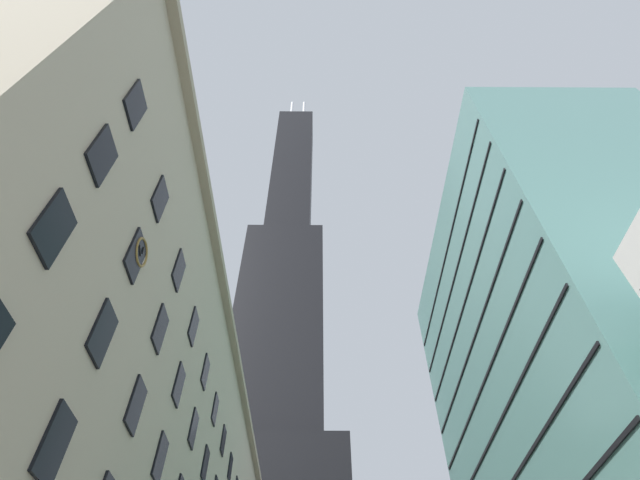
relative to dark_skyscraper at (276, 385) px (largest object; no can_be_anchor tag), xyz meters
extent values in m
cube|color=tan|center=(1.44, -56.19, -32.28)|extent=(0.70, 64.78, 0.60)
cube|color=black|center=(1.24, -79.57, -52.55)|extent=(0.14, 1.40, 2.20)
cube|color=black|center=(1.24, -84.57, -48.35)|extent=(0.14, 1.40, 2.20)
cube|color=black|center=(1.24, -79.57, -48.35)|extent=(0.14, 1.40, 2.20)
cube|color=black|center=(1.24, -74.57, -48.35)|extent=(0.14, 1.40, 2.20)
cube|color=black|center=(1.24, -69.57, -48.35)|extent=(0.14, 1.40, 2.20)
cube|color=black|center=(1.24, -84.57, -44.15)|extent=(0.14, 1.40, 2.20)
cube|color=black|center=(1.24, -79.57, -44.15)|extent=(0.14, 1.40, 2.20)
cube|color=black|center=(1.24, -74.57, -44.15)|extent=(0.14, 1.40, 2.20)
cube|color=black|center=(1.24, -69.57, -44.15)|extent=(0.14, 1.40, 2.20)
cube|color=black|center=(1.24, -64.57, -44.15)|extent=(0.14, 1.40, 2.20)
cube|color=black|center=(1.24, -59.57, -44.15)|extent=(0.14, 1.40, 2.20)
cube|color=black|center=(1.24, -84.57, -39.95)|extent=(0.14, 1.40, 2.20)
cube|color=black|center=(1.24, -79.57, -39.95)|extent=(0.14, 1.40, 2.20)
cube|color=black|center=(1.24, -74.57, -39.95)|extent=(0.14, 1.40, 2.20)
cube|color=black|center=(1.24, -69.57, -39.95)|extent=(0.14, 1.40, 2.20)
cube|color=black|center=(1.24, -64.57, -39.95)|extent=(0.14, 1.40, 2.20)
cube|color=black|center=(1.24, -59.57, -39.95)|extent=(0.14, 1.40, 2.20)
cube|color=black|center=(1.24, -54.57, -39.95)|extent=(0.14, 1.40, 2.20)
cube|color=black|center=(1.24, -49.57, -39.95)|extent=(0.14, 1.40, 2.20)
torus|color=olive|center=(1.31, -79.33, -43.68)|extent=(0.12, 1.37, 1.37)
cylinder|color=silver|center=(1.27, -79.33, -43.68)|extent=(0.05, 1.19, 1.19)
cube|color=black|center=(1.34, -79.31, -43.53)|extent=(0.03, 0.13, 0.36)
cube|color=black|center=(1.34, -79.55, -43.80)|extent=(0.03, 0.49, 0.31)
cube|color=black|center=(0.00, 0.00, 12.65)|extent=(20.64, 20.64, 61.82)
cube|color=black|center=(0.00, 0.00, 82.19)|extent=(13.27, 13.27, 77.27)
cylinder|color=silver|center=(-2.65, 0.00, 131.87)|extent=(1.20, 1.20, 22.09)
cylinder|color=silver|center=(2.65, 0.00, 131.87)|extent=(1.20, 1.20, 22.09)
cube|color=slate|center=(31.41, -58.23, -37.88)|extent=(16.44, 33.23, 45.76)
cube|color=black|center=(23.15, -58.23, -40.75)|extent=(0.12, 32.23, 0.24)
cube|color=black|center=(23.15, -58.23, -36.75)|extent=(0.12, 32.23, 0.24)
cube|color=black|center=(23.15, -58.23, -32.75)|extent=(0.12, 32.23, 0.24)
cube|color=black|center=(23.15, -58.23, -28.75)|extent=(0.12, 32.23, 0.24)
cube|color=black|center=(23.15, -58.23, -24.75)|extent=(0.12, 32.23, 0.24)
cube|color=black|center=(23.15, -58.23, -20.75)|extent=(0.12, 32.23, 0.24)
camera|label=1|loc=(9.18, -93.74, -59.51)|focal=27.01mm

